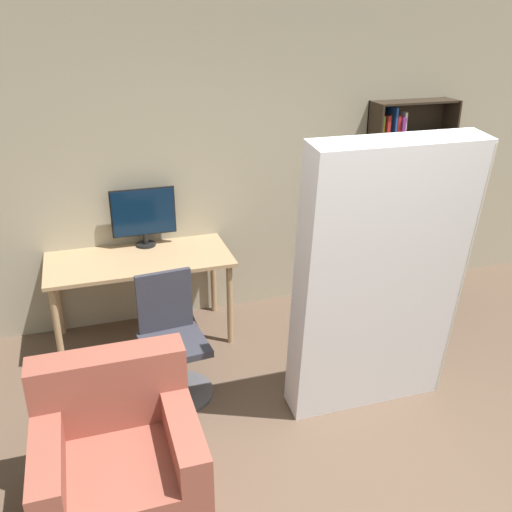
% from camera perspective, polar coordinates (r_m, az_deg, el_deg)
% --- Properties ---
extents(wall_back, '(8.00, 0.06, 2.70)m').
position_cam_1_polar(wall_back, '(5.00, -1.67, 9.25)').
color(wall_back, tan).
rests_on(wall_back, ground).
extents(desk, '(1.47, 0.70, 0.74)m').
position_cam_1_polar(desk, '(4.71, -11.55, -1.13)').
color(desk, tan).
rests_on(desk, ground).
extents(monitor, '(0.53, 0.16, 0.50)m').
position_cam_1_polar(monitor, '(4.81, -11.18, 4.12)').
color(monitor, black).
rests_on(monitor, desk).
extents(office_chair, '(0.52, 0.52, 0.89)m').
position_cam_1_polar(office_chair, '(4.15, -8.35, -9.17)').
color(office_chair, '#4C4C51').
rests_on(office_chair, ground).
extents(bookshelf, '(0.79, 0.26, 1.83)m').
position_cam_1_polar(bookshelf, '(5.59, 13.73, 5.45)').
color(bookshelf, '#2D2319').
rests_on(bookshelf, ground).
extents(mattress_near, '(1.11, 0.45, 1.92)m').
position_cam_1_polar(mattress_near, '(3.76, 12.31, -2.57)').
color(mattress_near, silver).
rests_on(mattress_near, ground).
extents(armchair, '(0.85, 0.80, 0.85)m').
position_cam_1_polar(armchair, '(3.37, -13.55, -19.23)').
color(armchair, '#934C3D').
rests_on(armchair, ground).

